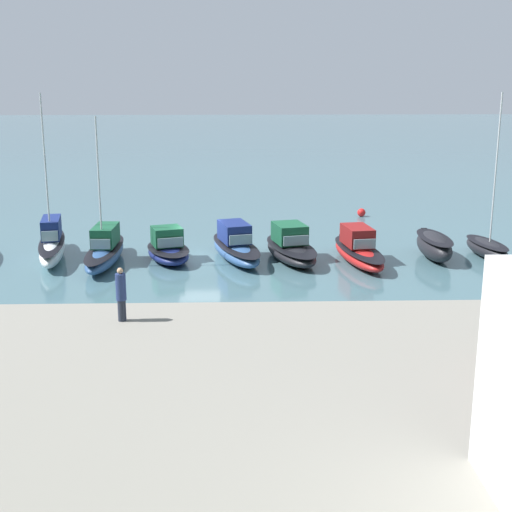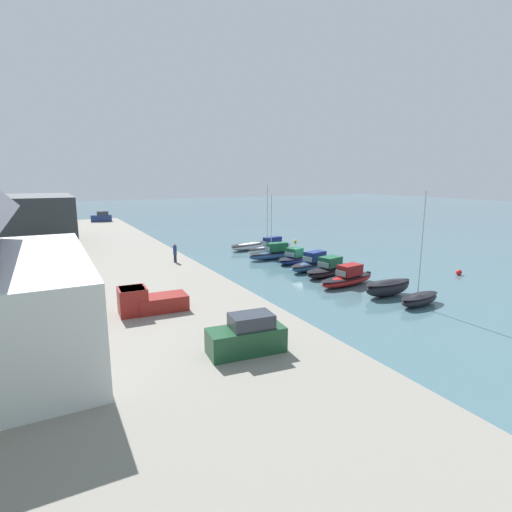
{
  "view_description": "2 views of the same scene",
  "coord_description": "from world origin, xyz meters",
  "px_view_note": "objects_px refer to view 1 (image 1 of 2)",
  "views": [
    {
      "loc": [
        -2.18,
        42.55,
        11.01
      ],
      "look_at": [
        -3.36,
        4.33,
        1.23
      ],
      "focal_mm": 50.0,
      "sensor_mm": 36.0,
      "label": 1
    },
    {
      "loc": [
        -40.84,
        28.6,
        11.17
      ],
      "look_at": [
        -2.37,
        8.28,
        2.48
      ],
      "focal_mm": 28.0,
      "sensor_mm": 36.0,
      "label": 2
    }
  ],
  "objects_px": {
    "moored_boat_3": "(291,248)",
    "moored_boat_7": "(52,244)",
    "moored_boat_4": "(236,247)",
    "moored_boat_1": "(434,245)",
    "moored_boat_2": "(358,250)",
    "person_on_quay": "(121,294)",
    "mooring_buoy_0": "(361,212)",
    "moored_boat_5": "(168,249)",
    "moored_boat_0": "(487,247)",
    "moored_boat_6": "(105,250)"
  },
  "relations": [
    {
      "from": "moored_boat_0",
      "to": "mooring_buoy_0",
      "type": "height_order",
      "value": "moored_boat_0"
    },
    {
      "from": "moored_boat_1",
      "to": "moored_boat_3",
      "type": "height_order",
      "value": "moored_boat_3"
    },
    {
      "from": "moored_boat_5",
      "to": "moored_boat_2",
      "type": "bearing_deg",
      "value": 159.09
    },
    {
      "from": "moored_boat_3",
      "to": "moored_boat_7",
      "type": "relative_size",
      "value": 0.71
    },
    {
      "from": "mooring_buoy_0",
      "to": "moored_boat_0",
      "type": "bearing_deg",
      "value": 112.9
    },
    {
      "from": "moored_boat_1",
      "to": "moored_boat_3",
      "type": "bearing_deg",
      "value": 0.88
    },
    {
      "from": "moored_boat_6",
      "to": "mooring_buoy_0",
      "type": "relative_size",
      "value": 13.42
    },
    {
      "from": "moored_boat_0",
      "to": "moored_boat_7",
      "type": "height_order",
      "value": "moored_boat_0"
    },
    {
      "from": "moored_boat_1",
      "to": "moored_boat_5",
      "type": "bearing_deg",
      "value": 0.28
    },
    {
      "from": "moored_boat_5",
      "to": "moored_boat_7",
      "type": "bearing_deg",
      "value": -22.75
    },
    {
      "from": "moored_boat_6",
      "to": "moored_boat_5",
      "type": "bearing_deg",
      "value": -170.16
    },
    {
      "from": "moored_boat_0",
      "to": "moored_boat_5",
      "type": "distance_m",
      "value": 19.68
    },
    {
      "from": "moored_boat_5",
      "to": "person_on_quay",
      "type": "distance_m",
      "value": 15.75
    },
    {
      "from": "moored_boat_0",
      "to": "moored_boat_5",
      "type": "height_order",
      "value": "moored_boat_0"
    },
    {
      "from": "moored_boat_2",
      "to": "mooring_buoy_0",
      "type": "height_order",
      "value": "moored_boat_2"
    },
    {
      "from": "moored_boat_1",
      "to": "person_on_quay",
      "type": "xyz_separation_m",
      "value": [
        16.63,
        15.66,
        1.96
      ]
    },
    {
      "from": "moored_boat_2",
      "to": "person_on_quay",
      "type": "xyz_separation_m",
      "value": [
        11.83,
        14.88,
        2.03
      ]
    },
    {
      "from": "moored_boat_1",
      "to": "moored_boat_6",
      "type": "relative_size",
      "value": 0.61
    },
    {
      "from": "moored_boat_0",
      "to": "moored_boat_1",
      "type": "height_order",
      "value": "moored_boat_0"
    },
    {
      "from": "moored_boat_0",
      "to": "mooring_buoy_0",
      "type": "relative_size",
      "value": 15.36
    },
    {
      "from": "moored_boat_1",
      "to": "moored_boat_3",
      "type": "distance_m",
      "value": 8.82
    },
    {
      "from": "moored_boat_4",
      "to": "moored_boat_2",
      "type": "bearing_deg",
      "value": 157.46
    },
    {
      "from": "moored_boat_4",
      "to": "moored_boat_7",
      "type": "distance_m",
      "value": 11.24
    },
    {
      "from": "moored_boat_4",
      "to": "mooring_buoy_0",
      "type": "xyz_separation_m",
      "value": [
        -10.06,
        -13.24,
        -0.47
      ]
    },
    {
      "from": "moored_boat_6",
      "to": "mooring_buoy_0",
      "type": "bearing_deg",
      "value": -140.6
    },
    {
      "from": "moored_boat_6",
      "to": "mooring_buoy_0",
      "type": "xyz_separation_m",
      "value": [
        -17.85,
        -14.01,
        -0.49
      ]
    },
    {
      "from": "moored_boat_6",
      "to": "person_on_quay",
      "type": "distance_m",
      "value": 15.54
    },
    {
      "from": "moored_boat_1",
      "to": "moored_boat_2",
      "type": "height_order",
      "value": "moored_boat_2"
    },
    {
      "from": "person_on_quay",
      "to": "moored_boat_2",
      "type": "bearing_deg",
      "value": -128.48
    },
    {
      "from": "moored_boat_3",
      "to": "moored_boat_6",
      "type": "xyz_separation_m",
      "value": [
        11.14,
        0.49,
        0.03
      ]
    },
    {
      "from": "moored_boat_2",
      "to": "mooring_buoy_0",
      "type": "relative_size",
      "value": 11.67
    },
    {
      "from": "moored_boat_1",
      "to": "moored_boat_6",
      "type": "xyz_separation_m",
      "value": [
        19.97,
        0.61,
        -0.01
      ]
    },
    {
      "from": "moored_boat_0",
      "to": "moored_boat_5",
      "type": "bearing_deg",
      "value": -5.73
    },
    {
      "from": "mooring_buoy_0",
      "to": "moored_boat_5",
      "type": "bearing_deg",
      "value": 43.53
    },
    {
      "from": "moored_boat_5",
      "to": "moored_boat_7",
      "type": "xyz_separation_m",
      "value": [
        7.12,
        -0.68,
        0.2
      ]
    },
    {
      "from": "moored_boat_5",
      "to": "mooring_buoy_0",
      "type": "bearing_deg",
      "value": -153.76
    },
    {
      "from": "moored_boat_4",
      "to": "moored_boat_6",
      "type": "height_order",
      "value": "moored_boat_6"
    },
    {
      "from": "moored_boat_3",
      "to": "moored_boat_7",
      "type": "distance_m",
      "value": 14.59
    },
    {
      "from": "moored_boat_4",
      "to": "moored_boat_5",
      "type": "bearing_deg",
      "value": -12.43
    },
    {
      "from": "moored_boat_1",
      "to": "mooring_buoy_0",
      "type": "distance_m",
      "value": 13.57
    },
    {
      "from": "moored_boat_4",
      "to": "moored_boat_1",
      "type": "bearing_deg",
      "value": 163.97
    },
    {
      "from": "moored_boat_3",
      "to": "moored_boat_1",
      "type": "bearing_deg",
      "value": 167.72
    },
    {
      "from": "moored_boat_4",
      "to": "person_on_quay",
      "type": "relative_size",
      "value": 3.62
    },
    {
      "from": "moored_boat_4",
      "to": "moored_boat_7",
      "type": "height_order",
      "value": "moored_boat_7"
    },
    {
      "from": "moored_boat_2",
      "to": "moored_boat_7",
      "type": "xyz_separation_m",
      "value": [
        18.6,
        -1.41,
        0.16
      ]
    },
    {
      "from": "moored_boat_3",
      "to": "moored_boat_7",
      "type": "height_order",
      "value": "moored_boat_7"
    },
    {
      "from": "moored_boat_1",
      "to": "moored_boat_3",
      "type": "relative_size",
      "value": 0.75
    },
    {
      "from": "moored_boat_1",
      "to": "moored_boat_2",
      "type": "bearing_deg",
      "value": 9.34
    },
    {
      "from": "moored_boat_7",
      "to": "person_on_quay",
      "type": "distance_m",
      "value": 17.74
    },
    {
      "from": "mooring_buoy_0",
      "to": "moored_boat_1",
      "type": "bearing_deg",
      "value": 98.96
    }
  ]
}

